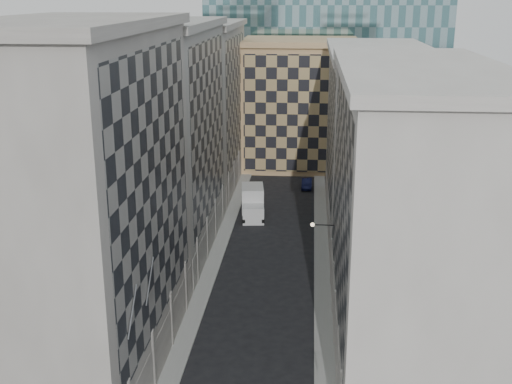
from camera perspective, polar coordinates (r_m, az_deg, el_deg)
The scene contains 12 objects.
sidewalk_west at distance 63.52m, azimuth -3.69°, elevation -5.99°, with size 1.50×100.00×0.15m, color gray.
sidewalk_east at distance 62.88m, azimuth 5.88°, elevation -6.30°, with size 1.50×100.00×0.15m, color gray.
bldg_left_a at distance 43.46m, azimuth -15.10°, elevation -1.15°, with size 10.80×22.80×23.70m.
bldg_left_b at distance 63.94m, azimuth -8.49°, elevation 4.61°, with size 10.80×22.80×22.70m.
bldg_left_c at distance 85.18m, azimuth -5.10°, elevation 7.52°, with size 10.80×22.80×21.70m.
bldg_right_a at distance 45.71m, azimuth 13.56°, elevation -2.11°, with size 10.80×26.80×20.70m.
bldg_right_b at distance 71.67m, azimuth 10.53°, elevation 4.66°, with size 10.80×28.80×19.70m.
tan_block at distance 96.87m, azimuth 3.85°, elevation 7.89°, with size 16.80×14.80×18.80m.
flagpoles_left at distance 39.00m, azimuth -10.15°, elevation -9.04°, with size 0.10×6.33×2.33m.
bracket_lamp at distance 55.02m, azimuth 5.23°, elevation -2.92°, with size 1.98×0.36×0.36m.
box_truck at distance 75.25m, azimuth -0.29°, elevation -1.05°, with size 3.21×6.44×3.40m.
dark_car at distance 86.55m, azimuth 4.54°, elevation 0.77°, with size 1.36×3.89×1.28m, color #0F1338.
Camera 1 is at (3.83, -27.68, 25.07)m, focal length 45.00 mm.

